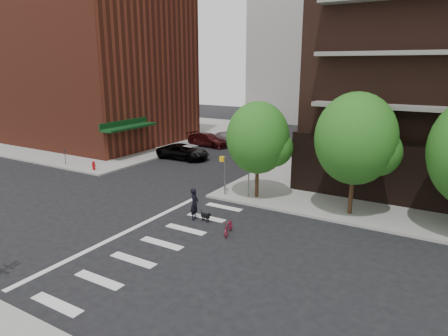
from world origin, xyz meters
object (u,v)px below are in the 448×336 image
object	(u,v)px
parked_car_silver	(235,139)
dog_walker	(194,204)
parked_car_maroon	(208,140)
scooter	(229,227)
parked_car_black	(183,152)
fire_hydrant	(94,165)

from	to	relation	value
parked_car_silver	dog_walker	bearing A→B (deg)	-154.09
parked_car_maroon	parked_car_silver	bearing A→B (deg)	-62.57
parked_car_maroon	scooter	distance (m)	23.15
parked_car_black	parked_car_maroon	world-z (taller)	parked_car_maroon
fire_hydrant	parked_car_silver	distance (m)	15.65
parked_car_maroon	dog_walker	xyz separation A→B (m)	(10.77, -18.05, 0.21)
fire_hydrant	dog_walker	size ratio (longest dim) A/B	0.40
parked_car_maroon	scooter	world-z (taller)	parked_car_maroon
parked_car_maroon	dog_walker	size ratio (longest dim) A/B	2.66
parked_car_black	scooter	distance (m)	17.47
parked_car_black	dog_walker	world-z (taller)	dog_walker
parked_car_black	dog_walker	xyz separation A→B (m)	(9.46, -11.75, 0.21)
parked_car_black	dog_walker	bearing A→B (deg)	-142.58
parked_car_black	scooter	bearing A→B (deg)	-137.32
parked_car_maroon	scooter	size ratio (longest dim) A/B	3.18
fire_hydrant	scooter	xyz separation A→B (m)	(15.76, -5.12, -0.15)
parked_car_black	parked_car_maroon	size ratio (longest dim) A/B	1.03
parked_car_silver	fire_hydrant	bearing A→B (deg)	164.44
scooter	parked_car_silver	bearing A→B (deg)	101.71
parked_car_black	parked_car_silver	world-z (taller)	parked_car_silver
fire_hydrant	parked_car_maroon	world-z (taller)	parked_car_maroon
parked_car_maroon	fire_hydrant	bearing A→B (deg)	175.62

